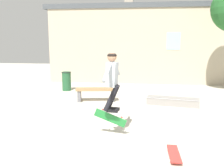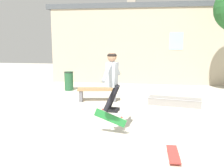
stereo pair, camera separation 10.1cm
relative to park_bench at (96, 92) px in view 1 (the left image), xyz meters
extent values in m
plane|color=beige|center=(1.67, -4.02, -0.36)|extent=(40.00, 40.00, 0.00)
cube|color=#B7A88E|center=(1.67, 4.47, 1.65)|extent=(10.29, 0.40, 4.02)
cube|color=#474C51|center=(1.67, 4.47, 3.79)|extent=(10.80, 0.52, 0.27)
cube|color=#99B7C6|center=(3.30, 4.26, 1.95)|extent=(0.70, 0.02, 0.90)
cube|color=#99754C|center=(0.00, 0.00, 0.11)|extent=(1.56, 0.68, 0.08)
cube|color=slate|center=(-0.63, -0.10, -0.15)|extent=(0.18, 0.39, 0.43)
cube|color=slate|center=(0.63, 0.10, -0.15)|extent=(0.18, 0.39, 0.43)
cube|color=gray|center=(2.87, -0.26, -0.22)|extent=(1.88, 0.80, 0.28)
cube|color=#B7B7BC|center=(2.82, -0.49, -0.09)|extent=(1.80, 0.37, 0.02)
cylinder|color=#235633|center=(-1.78, 1.96, 0.08)|extent=(0.41, 0.41, 0.89)
torus|color=black|center=(-1.78, 1.96, 0.50)|extent=(0.45, 0.45, 0.04)
cube|color=#9EA8B2|center=(1.08, -3.53, 1.15)|extent=(0.29, 0.37, 0.57)
sphere|color=#A37556|center=(1.08, -3.53, 1.55)|extent=(0.24, 0.24, 0.21)
ellipsoid|color=black|center=(1.08, -3.53, 1.59)|extent=(0.25, 0.25, 0.12)
cylinder|color=black|center=(1.09, -3.45, 0.60)|extent=(0.37, 0.23, 0.65)
cube|color=black|center=(1.12, -3.45, 0.30)|extent=(0.27, 0.13, 0.07)
cylinder|color=black|center=(1.07, -3.62, 0.60)|extent=(0.38, 0.17, 0.65)
cube|color=black|center=(1.10, -3.62, 0.30)|extent=(0.27, 0.13, 0.07)
cylinder|color=#9EA8B2|center=(1.14, -3.13, 1.24)|extent=(0.15, 0.56, 0.40)
cylinder|color=#9EA8B2|center=(1.03, -3.93, 1.24)|extent=(0.15, 0.56, 0.40)
cube|color=#237F38|center=(1.04, -3.50, 0.09)|extent=(0.81, 0.07, 0.48)
cylinder|color=#DB3D33|center=(1.31, -3.47, 0.10)|extent=(0.06, 0.06, 0.04)
cylinder|color=#DB3D33|center=(1.23, -3.43, -0.10)|extent=(0.06, 0.06, 0.04)
cylinder|color=#DB3D33|center=(0.85, -3.48, 0.28)|extent=(0.06, 0.06, 0.04)
cylinder|color=#DB3D33|center=(0.77, -3.44, 0.08)|extent=(0.06, 0.06, 0.04)
cube|color=red|center=(2.45, -4.46, -0.29)|extent=(0.22, 0.82, 0.02)
cylinder|color=silver|center=(2.56, -4.71, -0.34)|extent=(0.02, 0.05, 0.05)
cylinder|color=silver|center=(2.33, -4.71, -0.34)|extent=(0.02, 0.05, 0.05)
cylinder|color=silver|center=(2.56, -4.20, -0.34)|extent=(0.02, 0.05, 0.05)
cylinder|color=silver|center=(2.33, -4.21, -0.34)|extent=(0.02, 0.05, 0.05)
camera|label=1|loc=(1.82, -9.22, 1.89)|focal=40.00mm
camera|label=2|loc=(1.92, -9.21, 1.89)|focal=40.00mm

